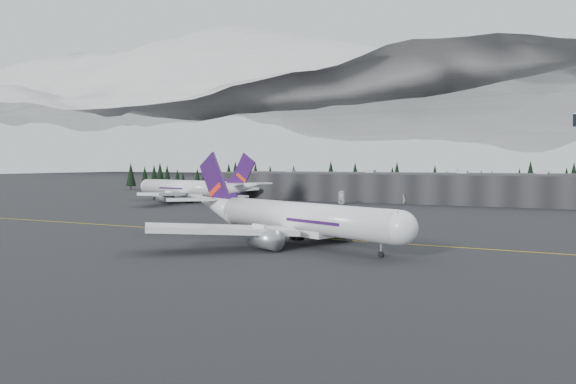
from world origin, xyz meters
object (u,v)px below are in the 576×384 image
at_px(jet_main, 285,216).
at_px(gse_vehicle_a, 342,203).
at_px(terminal, 392,187).
at_px(gse_vehicle_b, 404,202).
at_px(jet_parked, 195,189).

height_order(jet_main, gse_vehicle_a, jet_main).
distance_m(terminal, gse_vehicle_b, 18.70).
xyz_separation_m(terminal, jet_parked, (-74.18, -44.04, -0.39)).
distance_m(gse_vehicle_a, gse_vehicle_b, 26.07).
height_order(terminal, jet_main, jet_main).
bearing_deg(jet_main, terminal, 117.92).
height_order(terminal, gse_vehicle_a, terminal).
height_order(jet_main, gse_vehicle_b, jet_main).
distance_m(jet_main, gse_vehicle_b, 120.85).
distance_m(jet_main, jet_parked, 127.58).
relative_size(jet_main, gse_vehicle_a, 11.33).
bearing_deg(jet_parked, jet_main, 145.92).
xyz_separation_m(terminal, jet_main, (14.41, -135.84, -0.74)).
bearing_deg(gse_vehicle_b, gse_vehicle_a, -70.35).
distance_m(terminal, gse_vehicle_a, 32.41).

